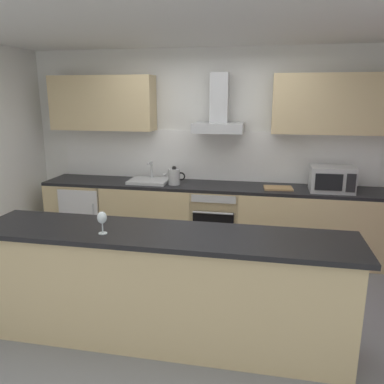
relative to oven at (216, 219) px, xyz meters
The scene contains 15 objects.
ground 1.47m from the oven, 94.55° to the right, with size 5.93×4.46×0.02m, color gray.
ceiling 2.56m from the oven, 94.55° to the right, with size 5.93×4.46×0.02m, color white.
wall_back 0.94m from the oven, 105.16° to the left, with size 5.93×0.12×2.60m, color white.
backsplash_tile 0.85m from the oven, 108.23° to the left, with size 4.19×0.02×0.66m, color white.
counter_back 0.11m from the oven, 166.56° to the left, with size 4.34×0.60×0.90m.
counter_island 1.96m from the oven, 95.00° to the right, with size 3.04×0.64×0.97m.
upper_cabinets 1.46m from the oven, 121.99° to the left, with size 4.28×0.32×0.70m.
oven is the anchor object (origin of this frame).
refrigerator 1.78m from the oven, behind, with size 0.58×0.60×0.85m.
microwave 1.49m from the oven, ahead, with size 0.50×0.38×0.30m.
sink 1.01m from the oven, behind, with size 0.50×0.40×0.26m.
kettle 0.77m from the oven, behind, with size 0.29×0.15×0.24m.
range_hood 1.33m from the oven, 90.00° to the left, with size 0.62×0.45×0.72m.
wine_glass 2.25m from the oven, 106.57° to the right, with size 0.08×0.08×0.18m.
chopping_board 0.88m from the oven, ahead, with size 0.34×0.22×0.02m, color tan.
Camera 1 is at (0.72, -3.31, 2.01)m, focal length 35.88 mm.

